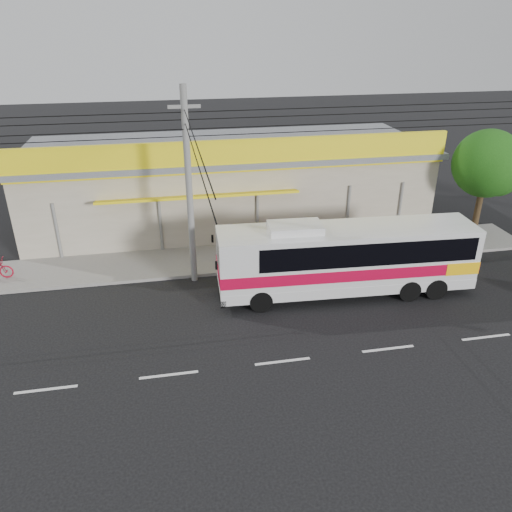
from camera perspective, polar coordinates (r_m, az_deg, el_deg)
The scene contains 7 objects.
ground at distance 20.13m, azimuth 1.38°, elevation -7.67°, with size 120.00×120.00×0.00m, color black.
sidewalk at distance 25.23m, azimuth -1.43°, elevation -0.13°, with size 30.00×3.20×0.15m, color slate.
lane_markings at distance 18.15m, azimuth 3.05°, elevation -11.94°, with size 50.00×0.12×0.01m, color silver, non-canonical shape.
storefront_building at distance 29.52m, azimuth -3.27°, elevation 8.40°, with size 22.60×9.20×5.70m.
coach_bus at distance 21.77m, azimuth 10.74°, elevation 0.09°, with size 11.16×2.88×3.41m.
utility_pole at distance 21.00m, azimuth -8.10°, elevation 14.79°, with size 34.00×14.00×8.70m.
tree_near at distance 29.18m, azimuth 25.11°, elevation 9.28°, with size 3.56×3.56×5.90m.
Camera 1 is at (-3.59, -16.41, 11.09)m, focal length 35.00 mm.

